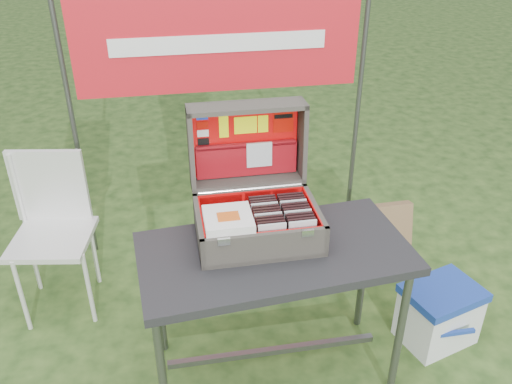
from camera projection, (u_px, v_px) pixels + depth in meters
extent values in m
plane|color=#1F3A15|center=(254.00, 359.00, 2.71)|extent=(80.00, 80.00, 0.00)
cube|color=black|center=(275.00, 253.00, 2.31)|extent=(1.20, 0.67, 0.04)
cylinder|color=#59595B|center=(162.00, 370.00, 2.22)|extent=(0.04, 0.04, 0.68)
cylinder|color=#59595B|center=(399.00, 338.00, 2.38)|extent=(0.04, 0.04, 0.68)
cylinder|color=#59595B|center=(159.00, 297.00, 2.61)|extent=(0.04, 0.04, 0.68)
cylinder|color=#59595B|center=(363.00, 273.00, 2.76)|extent=(0.04, 0.04, 0.68)
cube|color=#59595B|center=(273.00, 351.00, 2.60)|extent=(1.00, 0.03, 0.03)
cube|color=#433F38|center=(258.00, 236.00, 2.37)|extent=(0.53, 0.38, 0.02)
cube|color=#433F38|center=(266.00, 248.00, 2.19)|extent=(0.53, 0.02, 0.14)
cube|color=#433F38|center=(251.00, 203.00, 2.49)|extent=(0.53, 0.02, 0.14)
cube|color=#433F38|center=(199.00, 230.00, 2.30)|extent=(0.02, 0.38, 0.14)
cube|color=#433F38|center=(314.00, 219.00, 2.38)|extent=(0.02, 0.38, 0.14)
cube|color=red|center=(258.00, 233.00, 2.36)|extent=(0.49, 0.34, 0.01)
cube|color=silver|center=(224.00, 242.00, 2.12)|extent=(0.05, 0.01, 0.03)
cube|color=silver|center=(308.00, 233.00, 2.18)|extent=(0.05, 0.01, 0.03)
cylinder|color=silver|center=(250.00, 189.00, 2.47)|extent=(0.48, 0.02, 0.02)
cube|color=#433F38|center=(245.00, 140.00, 2.49)|extent=(0.53, 0.03, 0.38)
cube|color=#433F38|center=(247.00, 107.00, 2.35)|extent=(0.53, 0.14, 0.03)
cube|color=#433F38|center=(248.00, 180.00, 2.52)|extent=(0.53, 0.14, 0.03)
cube|color=#433F38|center=(191.00, 149.00, 2.40)|extent=(0.02, 0.16, 0.38)
cube|color=#433F38|center=(302.00, 140.00, 2.48)|extent=(0.02, 0.16, 0.38)
cube|color=red|center=(246.00, 141.00, 2.48)|extent=(0.48, 0.02, 0.33)
cube|color=red|center=(265.00, 244.00, 2.20)|extent=(0.49, 0.01, 0.12)
cube|color=red|center=(251.00, 203.00, 2.48)|extent=(0.49, 0.01, 0.12)
cube|color=red|center=(202.00, 228.00, 2.30)|extent=(0.01, 0.34, 0.12)
cube|color=red|center=(312.00, 217.00, 2.37)|extent=(0.01, 0.34, 0.12)
cube|color=maroon|center=(247.00, 160.00, 2.50)|extent=(0.47, 0.04, 0.15)
cube|color=maroon|center=(247.00, 145.00, 2.46)|extent=(0.46, 0.02, 0.02)
cube|color=silver|center=(259.00, 155.00, 2.48)|extent=(0.12, 0.01, 0.12)
cube|color=#1933B2|center=(202.00, 116.00, 2.38)|extent=(0.05, 0.00, 0.03)
cube|color=#B30D02|center=(203.00, 125.00, 2.40)|extent=(0.05, 0.00, 0.03)
cube|color=white|center=(203.00, 133.00, 2.42)|extent=(0.05, 0.00, 0.03)
cube|color=black|center=(203.00, 142.00, 2.44)|extent=(0.05, 0.00, 0.03)
cube|color=#F1FC0D|center=(224.00, 127.00, 2.42)|extent=(0.04, 0.01, 0.10)
cube|color=#F1FC0D|center=(246.00, 125.00, 2.44)|extent=(0.10, 0.01, 0.08)
cube|color=#F1FC0D|center=(263.00, 124.00, 2.45)|extent=(0.05, 0.01, 0.08)
cube|color=#B30D02|center=(283.00, 122.00, 2.46)|extent=(0.09, 0.01, 0.09)
cube|color=black|center=(283.00, 116.00, 2.45)|extent=(0.08, 0.00, 0.02)
cube|color=silver|center=(272.00, 238.00, 2.21)|extent=(0.12, 0.01, 0.13)
cube|color=black|center=(271.00, 235.00, 2.23)|extent=(0.12, 0.01, 0.13)
cube|color=black|center=(270.00, 232.00, 2.25)|extent=(0.12, 0.01, 0.13)
cube|color=black|center=(269.00, 229.00, 2.27)|extent=(0.12, 0.01, 0.13)
cube|color=silver|center=(268.00, 227.00, 2.28)|extent=(0.12, 0.01, 0.13)
cube|color=black|center=(267.00, 224.00, 2.30)|extent=(0.12, 0.01, 0.13)
cube|color=black|center=(266.00, 221.00, 2.32)|extent=(0.12, 0.01, 0.13)
cube|color=black|center=(265.00, 219.00, 2.34)|extent=(0.12, 0.01, 0.13)
cube|color=silver|center=(264.00, 216.00, 2.35)|extent=(0.12, 0.01, 0.13)
cube|color=black|center=(263.00, 214.00, 2.37)|extent=(0.12, 0.01, 0.13)
cube|color=black|center=(263.00, 211.00, 2.39)|extent=(0.12, 0.01, 0.13)
cube|color=black|center=(262.00, 209.00, 2.41)|extent=(0.12, 0.01, 0.13)
cube|color=silver|center=(302.00, 235.00, 2.23)|extent=(0.12, 0.01, 0.13)
cube|color=black|center=(301.00, 232.00, 2.25)|extent=(0.12, 0.01, 0.13)
cube|color=black|center=(300.00, 229.00, 2.27)|extent=(0.12, 0.01, 0.13)
cube|color=black|center=(299.00, 226.00, 2.29)|extent=(0.12, 0.01, 0.13)
cube|color=silver|center=(297.00, 224.00, 2.30)|extent=(0.12, 0.01, 0.13)
cube|color=black|center=(296.00, 221.00, 2.32)|extent=(0.12, 0.01, 0.13)
cube|color=black|center=(295.00, 218.00, 2.34)|extent=(0.12, 0.01, 0.13)
cube|color=black|center=(294.00, 216.00, 2.36)|extent=(0.12, 0.01, 0.13)
cube|color=silver|center=(293.00, 213.00, 2.37)|extent=(0.12, 0.01, 0.13)
cube|color=black|center=(292.00, 211.00, 2.39)|extent=(0.12, 0.01, 0.13)
cube|color=black|center=(291.00, 209.00, 2.41)|extent=(0.12, 0.01, 0.13)
cube|color=black|center=(290.00, 206.00, 2.43)|extent=(0.12, 0.01, 0.13)
cube|color=white|center=(228.00, 222.00, 2.22)|extent=(0.20, 0.20, 0.00)
cube|color=white|center=(228.00, 221.00, 2.22)|extent=(0.20, 0.20, 0.00)
cube|color=white|center=(228.00, 220.00, 2.22)|extent=(0.20, 0.20, 0.00)
cube|color=white|center=(228.00, 219.00, 2.22)|extent=(0.20, 0.20, 0.00)
cube|color=white|center=(228.00, 218.00, 2.21)|extent=(0.20, 0.20, 0.00)
cube|color=white|center=(228.00, 217.00, 2.21)|extent=(0.20, 0.20, 0.00)
cube|color=white|center=(228.00, 216.00, 2.21)|extent=(0.20, 0.20, 0.00)
cube|color=#D85919|center=(228.00, 216.00, 2.20)|extent=(0.09, 0.07, 0.00)
cube|color=white|center=(438.00, 317.00, 2.77)|extent=(0.41, 0.35, 0.28)
cube|color=#1A3B9E|center=(443.00, 293.00, 2.69)|extent=(0.43, 0.38, 0.04)
cube|color=#1A3B9E|center=(453.00, 333.00, 2.63)|extent=(0.22, 0.02, 0.02)
cube|color=silver|center=(52.00, 239.00, 2.84)|extent=(0.45, 0.45, 0.03)
cube|color=silver|center=(50.00, 186.00, 2.89)|extent=(0.40, 0.09, 0.42)
cylinder|color=silver|center=(22.00, 296.00, 2.79)|extent=(0.02, 0.02, 0.45)
cylinder|color=silver|center=(89.00, 289.00, 2.84)|extent=(0.02, 0.02, 0.45)
cylinder|color=silver|center=(33.00, 257.00, 3.07)|extent=(0.02, 0.02, 0.45)
cylinder|color=silver|center=(94.00, 251.00, 3.12)|extent=(0.02, 0.02, 0.45)
cylinder|color=silver|center=(17.00, 190.00, 2.87)|extent=(0.02, 0.02, 0.42)
cylinder|color=silver|center=(82.00, 185.00, 2.93)|extent=(0.02, 0.02, 0.42)
cube|color=olive|center=(376.00, 241.00, 3.21)|extent=(0.43, 0.18, 0.45)
cylinder|color=#59595B|center=(74.00, 128.00, 3.09)|extent=(0.03, 0.03, 1.70)
cylinder|color=#59595B|center=(358.00, 109.00, 3.35)|extent=(0.03, 0.03, 1.70)
cube|color=red|center=(219.00, 43.00, 2.99)|extent=(1.60, 0.02, 0.55)
cube|color=white|center=(219.00, 43.00, 2.98)|extent=(1.20, 0.00, 0.10)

